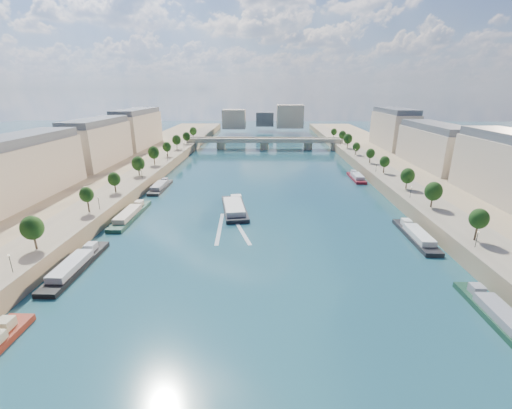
{
  "coord_description": "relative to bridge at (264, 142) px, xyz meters",
  "views": [
    {
      "loc": [
        0.8,
        -32.56,
        41.96
      ],
      "look_at": [
        -2.19,
        76.52,
        5.0
      ],
      "focal_mm": 24.0,
      "sensor_mm": 36.0,
      "label": 1
    }
  ],
  "objects": [
    {
      "name": "ground",
      "position": [
        0.0,
        -119.16,
        -5.08
      ],
      "size": [
        700.0,
        700.0,
        0.0
      ],
      "primitive_type": "plane",
      "color": "#0D2D3B",
      "rests_on": "ground"
    },
    {
      "name": "quay_left",
      "position": [
        -72.0,
        -119.16,
        -2.58
      ],
      "size": [
        44.0,
        520.0,
        5.0
      ],
      "primitive_type": "cube",
      "color": "#9E8460",
      "rests_on": "ground"
    },
    {
      "name": "quay_right",
      "position": [
        72.0,
        -119.16,
        -2.58
      ],
      "size": [
        44.0,
        520.0,
        5.0
      ],
      "primitive_type": "cube",
      "color": "#9E8460",
      "rests_on": "ground"
    },
    {
      "name": "pave_left",
      "position": [
        -57.0,
        -119.16,
        -0.03
      ],
      "size": [
        14.0,
        520.0,
        0.1
      ],
      "primitive_type": "cube",
      "color": "gray",
      "rests_on": "quay_left"
    },
    {
      "name": "pave_right",
      "position": [
        57.0,
        -119.16,
        -0.03
      ],
      "size": [
        14.0,
        520.0,
        0.1
      ],
      "primitive_type": "cube",
      "color": "gray",
      "rests_on": "quay_right"
    },
    {
      "name": "trees_left",
      "position": [
        -55.0,
        -117.16,
        5.39
      ],
      "size": [
        4.8,
        268.8,
        8.26
      ],
      "color": "#382B1E",
      "rests_on": "ground"
    },
    {
      "name": "trees_right",
      "position": [
        55.0,
        -109.16,
        5.39
      ],
      "size": [
        4.8,
        268.8,
        8.26
      ],
      "color": "#382B1E",
      "rests_on": "ground"
    },
    {
      "name": "lamps_left",
      "position": [
        -52.5,
        -129.16,
        2.7
      ],
      "size": [
        0.36,
        200.36,
        4.28
      ],
      "color": "black",
      "rests_on": "ground"
    },
    {
      "name": "lamps_right",
      "position": [
        52.5,
        -114.16,
        2.7
      ],
      "size": [
        0.36,
        200.36,
        4.28
      ],
      "color": "black",
      "rests_on": "ground"
    },
    {
      "name": "buildings_left",
      "position": [
        -85.0,
        -107.16,
        11.37
      ],
      "size": [
        16.0,
        226.0,
        23.2
      ],
      "color": "#C4B197",
      "rests_on": "ground"
    },
    {
      "name": "buildings_right",
      "position": [
        85.0,
        -107.16,
        11.37
      ],
      "size": [
        16.0,
        226.0,
        23.2
      ],
      "color": "#C4B197",
      "rests_on": "ground"
    },
    {
      "name": "skyline",
      "position": [
        3.19,
        100.36,
        9.57
      ],
      "size": [
        79.0,
        42.0,
        22.0
      ],
      "color": "#C4B197",
      "rests_on": "ground"
    },
    {
      "name": "bridge",
      "position": [
        0.0,
        0.0,
        0.0
      ],
      "size": [
        112.0,
        12.0,
        8.15
      ],
      "color": "#C1B79E",
      "rests_on": "ground"
    },
    {
      "name": "tour_barge",
      "position": [
        -10.28,
        -134.88,
        -4.06
      ],
      "size": [
        12.45,
        28.28,
        3.75
      ],
      "rotation": [
        0.0,
        0.0,
        0.17
      ],
      "color": "black",
      "rests_on": "ground"
    },
    {
      "name": "wake",
      "position": [
        -10.28,
        -151.49,
        -5.06
      ],
      "size": [
        12.06,
        26.03,
        0.04
      ],
      "color": "silver",
      "rests_on": "ground"
    },
    {
      "name": "moored_barges_left",
      "position": [
        -45.5,
        -174.35,
        -4.24
      ],
      "size": [
        5.0,
        155.72,
        3.6
      ],
      "color": "#1C283E",
      "rests_on": "ground"
    },
    {
      "name": "moored_barges_right",
      "position": [
        45.5,
        -171.46,
        -4.24
      ],
      "size": [
        5.0,
        167.11,
        3.6
      ],
      "color": "black",
      "rests_on": "ground"
    }
  ]
}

